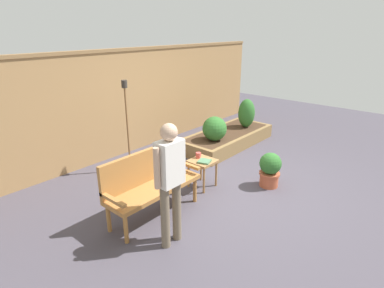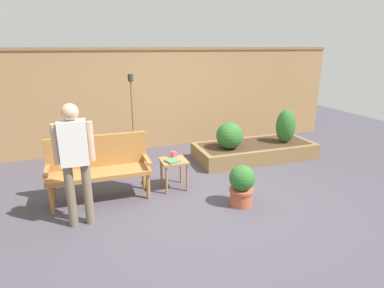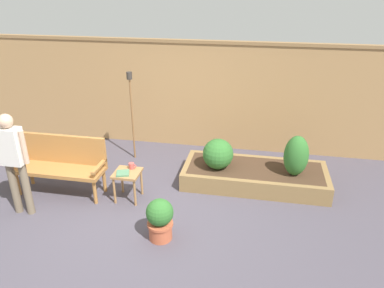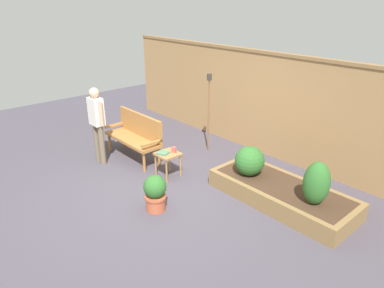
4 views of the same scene
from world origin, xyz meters
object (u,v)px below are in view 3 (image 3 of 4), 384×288
at_px(cup_on_table, 132,166).
at_px(potted_boxwood, 160,218).
at_px(garden_bench, 61,161).
at_px(person_by_bench, 13,156).
at_px(side_table, 127,177).
at_px(shrub_near_bench, 218,154).
at_px(shrub_far_corner, 296,156).
at_px(tiki_torch, 131,101).
at_px(book_on_table, 123,173).

bearing_deg(cup_on_table, potted_boxwood, -53.33).
xyz_separation_m(garden_bench, person_by_bench, (-0.28, -0.70, 0.39)).
height_order(potted_boxwood, person_by_bench, person_by_bench).
height_order(side_table, shrub_near_bench, shrub_near_bench).
relative_size(cup_on_table, shrub_far_corner, 0.18).
distance_m(side_table, tiki_torch, 1.67).
xyz_separation_m(cup_on_table, shrub_near_bench, (1.28, 0.63, 0.03)).
bearing_deg(cup_on_table, person_by_bench, -151.95).
relative_size(side_table, person_by_bench, 0.31).
relative_size(cup_on_table, potted_boxwood, 0.21).
height_order(potted_boxwood, tiki_torch, tiki_torch).
height_order(cup_on_table, tiki_torch, tiki_torch).
height_order(garden_bench, side_table, garden_bench).
xyz_separation_m(side_table, person_by_bench, (-1.41, -0.65, 0.54)).
height_order(side_table, cup_on_table, cup_on_table).
distance_m(cup_on_table, shrub_far_corner, 2.61).
bearing_deg(person_by_bench, book_on_table, 22.83).
xyz_separation_m(side_table, book_on_table, (-0.04, -0.07, 0.10)).
bearing_deg(shrub_near_bench, potted_boxwood, -109.49).
relative_size(side_table, book_on_table, 2.49).
distance_m(garden_bench, tiki_torch, 1.67).
bearing_deg(book_on_table, person_by_bench, -175.20).
distance_m(side_table, book_on_table, 0.13).
relative_size(book_on_table, potted_boxwood, 0.32).
height_order(shrub_far_corner, tiki_torch, tiki_torch).
height_order(book_on_table, shrub_far_corner, shrub_far_corner).
distance_m(garden_bench, shrub_near_bench, 2.54).
relative_size(potted_boxwood, shrub_far_corner, 0.88).
relative_size(shrub_far_corner, tiki_torch, 0.40).
relative_size(garden_bench, potted_boxwood, 2.42).
bearing_deg(tiki_torch, potted_boxwood, -63.20).
relative_size(shrub_near_bench, person_by_bench, 0.33).
height_order(side_table, potted_boxwood, potted_boxwood).
bearing_deg(book_on_table, tiki_torch, 85.26).
xyz_separation_m(potted_boxwood, shrub_near_bench, (0.56, 1.59, 0.24)).
distance_m(side_table, person_by_bench, 1.64).
relative_size(garden_bench, cup_on_table, 11.74).
xyz_separation_m(shrub_near_bench, person_by_bench, (-2.72, -1.39, 0.38)).
bearing_deg(garden_bench, potted_boxwood, -25.55).
bearing_deg(potted_boxwood, tiki_torch, 116.80).
relative_size(book_on_table, shrub_far_corner, 0.29).
relative_size(potted_boxwood, person_by_bench, 0.38).
bearing_deg(potted_boxwood, person_by_bench, 174.72).
xyz_separation_m(garden_bench, side_table, (1.12, -0.05, -0.15)).
bearing_deg(side_table, shrub_near_bench, 29.56).
height_order(book_on_table, tiki_torch, tiki_torch).
distance_m(book_on_table, shrub_near_bench, 1.59).
relative_size(side_table, shrub_far_corner, 0.71).
relative_size(garden_bench, person_by_bench, 0.92).
height_order(book_on_table, person_by_bench, person_by_bench).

